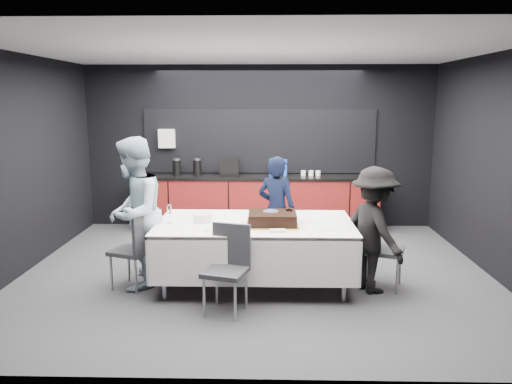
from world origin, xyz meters
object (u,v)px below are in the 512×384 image
party_table (255,233)px  person_center (277,210)px  person_left (134,213)px  champagne_flute (169,210)px  chair_left (137,245)px  person_right (374,230)px  chair_right (378,243)px  cake_assembly (272,219)px  plate_stack (202,218)px  chair_near (228,262)px

party_table → person_center: (0.27, 0.81, 0.10)m
person_left → champagne_flute: bearing=88.3°
chair_left → party_table: bearing=6.9°
party_table → person_right: 1.39m
chair_right → chair_left: bearing=-177.1°
cake_assembly → chair_right: bearing=4.6°
party_table → chair_right: (1.47, -0.02, -0.11)m
party_table → plate_stack: 0.66m
cake_assembly → plate_stack: size_ratio=2.65×
person_center → person_right: size_ratio=1.01×
chair_left → plate_stack: bearing=12.2°
champagne_flute → chair_right: champagne_flute is taller
chair_left → champagne_flute: bearing=10.1°
champagne_flute → chair_left: 0.56m
cake_assembly → person_right: 1.18m
plate_stack → chair_right: size_ratio=0.24×
chair_left → person_right: 2.78m
party_table → chair_left: size_ratio=2.51×
chair_left → person_left: bearing=113.8°
party_table → person_left: size_ratio=1.29×
plate_stack → person_left: size_ratio=0.13×
plate_stack → chair_left: size_ratio=0.24×
party_table → plate_stack: bearing=-179.7°
chair_left → person_center: size_ratio=0.63×
champagne_flute → person_center: bearing=35.6°
person_left → person_right: (2.81, -0.09, -0.16)m
champagne_flute → chair_near: size_ratio=0.24×
cake_assembly → champagne_flute: 1.21m
cake_assembly → person_center: size_ratio=0.40×
champagne_flute → chair_left: size_ratio=0.24×
person_left → chair_right: bearing=92.1°
chair_left → person_center: (1.66, 0.98, 0.20)m
cake_assembly → person_left: (-1.63, 0.05, 0.04)m
party_table → person_right: bearing=-6.8°
chair_right → party_table: bearing=179.0°
chair_right → person_left: size_ratio=0.52×
chair_left → person_right: person_right is taller
champagne_flute → person_right: (2.38, -0.07, -0.20)m
party_table → person_center: person_center is taller
chair_left → chair_right: (2.86, 0.14, 0.00)m
person_right → person_center: bearing=25.0°
chair_right → plate_stack: bearing=179.4°
chair_near → person_left: (-1.16, 0.68, 0.36)m
chair_right → person_right: person_right is taller
plate_stack → person_left: person_left is taller
chair_near → person_left: bearing=149.7°
person_left → chair_left: bearing=24.8°
cake_assembly → plate_stack: (-0.83, 0.12, -0.02)m
person_center → person_right: person_center is taller
chair_near → person_right: person_right is taller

